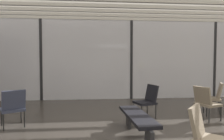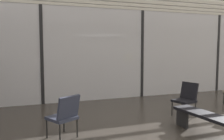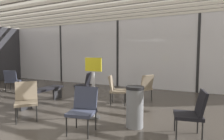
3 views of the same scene
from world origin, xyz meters
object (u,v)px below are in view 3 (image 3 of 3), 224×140
(lounge_chair_4, at_px, (85,83))
(waiting_bench, at_px, (43,92))
(trash_bin, at_px, (135,107))
(lounge_chair_1, at_px, (144,86))
(lounge_chair_6, at_px, (193,111))
(lounge_chair_0, at_px, (26,98))
(lounge_chair_3, at_px, (83,107))
(parked_airplane, at_px, (149,45))
(lounge_chair_2, at_px, (115,88))
(lounge_chair_7, at_px, (12,79))
(info_sign, at_px, (93,90))

(lounge_chair_4, bearing_deg, waiting_bench, -39.75)
(lounge_chair_4, relative_size, waiting_bench, 0.51)
(trash_bin, bearing_deg, lounge_chair_1, 101.98)
(lounge_chair_1, relative_size, lounge_chair_6, 1.00)
(lounge_chair_0, bearing_deg, lounge_chair_6, -38.72)
(lounge_chair_0, height_order, lounge_chair_3, same)
(trash_bin, bearing_deg, lounge_chair_4, 143.79)
(parked_airplane, bearing_deg, lounge_chair_0, -88.36)
(lounge_chair_2, xyz_separation_m, lounge_chair_7, (-4.65, -0.13, 0.00))
(trash_bin, xyz_separation_m, info_sign, (-1.07, 0.10, 0.25))
(trash_bin, distance_m, info_sign, 1.11)
(lounge_chair_2, bearing_deg, lounge_chair_0, 130.58)
(parked_airplane, relative_size, lounge_chair_4, 16.28)
(parked_airplane, relative_size, info_sign, 9.84)
(lounge_chair_0, distance_m, lounge_chair_6, 3.62)
(parked_airplane, height_order, info_sign, parked_airplane)
(lounge_chair_0, distance_m, lounge_chair_7, 3.94)
(lounge_chair_0, height_order, lounge_chair_4, same)
(parked_airplane, height_order, lounge_chair_6, parked_airplane)
(lounge_chair_6, bearing_deg, lounge_chair_2, -135.18)
(lounge_chair_1, height_order, trash_bin, lounge_chair_1)
(lounge_chair_3, relative_size, lounge_chair_6, 1.00)
(parked_airplane, bearing_deg, info_sign, -81.09)
(lounge_chair_7, bearing_deg, lounge_chair_1, 159.89)
(parked_airplane, xyz_separation_m, lounge_chair_1, (2.30, -8.69, -1.79))
(lounge_chair_0, relative_size, lounge_chair_1, 1.00)
(lounge_chair_1, relative_size, waiting_bench, 0.51)
(parked_airplane, height_order, lounge_chair_4, parked_airplane)
(lounge_chair_7, bearing_deg, lounge_chair_0, 119.97)
(lounge_chair_4, xyz_separation_m, trash_bin, (2.56, -1.88, -0.06))
(lounge_chair_0, bearing_deg, lounge_chair_1, 6.01)
(waiting_bench, bearing_deg, lounge_chair_4, -27.58)
(lounge_chair_4, height_order, lounge_chair_7, same)
(lounge_chair_1, xyz_separation_m, trash_bin, (0.47, -2.20, -0.06))
(lounge_chair_3, xyz_separation_m, lounge_chair_7, (-4.99, 2.02, 0.00))
(lounge_chair_1, distance_m, info_sign, 2.19)
(info_sign, bearing_deg, lounge_chair_7, 165.18)
(lounge_chair_2, xyz_separation_m, waiting_bench, (-1.99, -0.99, -0.13))
(lounge_chair_4, relative_size, lounge_chair_6, 1.00)
(lounge_chair_3, height_order, info_sign, info_sign)
(lounge_chair_0, bearing_deg, waiting_bench, 71.93)
(parked_airplane, relative_size, lounge_chair_6, 16.28)
(trash_bin, bearing_deg, info_sign, 174.73)
(lounge_chair_6, bearing_deg, lounge_chair_0, -91.41)
(lounge_chair_1, height_order, lounge_chair_3, same)
(lounge_chair_6, distance_m, waiting_bench, 4.30)
(lounge_chair_4, height_order, trash_bin, lounge_chair_4)
(lounge_chair_2, distance_m, waiting_bench, 2.22)
(info_sign, bearing_deg, lounge_chair_3, -71.91)
(lounge_chair_4, height_order, lounge_chair_6, same)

